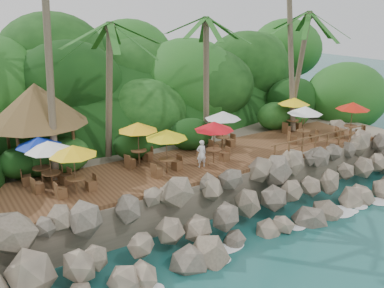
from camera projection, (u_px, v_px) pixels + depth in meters
ground at (261, 246)px, 20.19m from camera, size 140.00×140.00×0.00m
land_base at (121, 140)px, 32.69m from camera, size 32.00×25.20×2.10m
jungle_hill at (88, 130)px, 39.02m from camera, size 44.80×28.00×15.40m
seawall at (235, 208)px, 21.44m from camera, size 29.00×4.00×2.30m
terrace at (192, 164)px, 24.32m from camera, size 26.00×5.00×0.20m
jungle_foliage at (127, 156)px, 32.21m from camera, size 44.00×16.00×12.00m
foam_line at (257, 242)px, 20.42m from camera, size 25.20×0.80×0.06m
palapa at (36, 104)px, 22.75m from camera, size 5.31×5.31×4.60m
dining_clusters at (184, 130)px, 23.46m from camera, size 25.30×5.42×2.40m
railing at (322, 140)px, 26.30m from camera, size 8.30×0.10×1.00m
waiter at (201, 154)px, 23.37m from camera, size 0.61×0.44×1.55m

